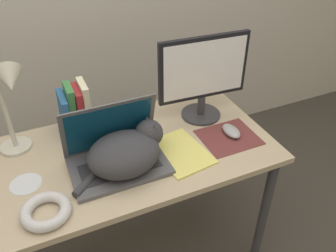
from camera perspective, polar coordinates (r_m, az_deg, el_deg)
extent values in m
cube|color=tan|center=(1.54, -4.83, -3.93)|extent=(1.15, 0.65, 0.03)
cylinder|color=#38383D|center=(1.82, 15.13, -13.29)|extent=(0.04, 0.04, 0.69)
cylinder|color=#38383D|center=(1.95, -22.16, -11.09)|extent=(0.04, 0.04, 0.69)
cylinder|color=#38383D|center=(2.14, 6.39, -3.36)|extent=(0.04, 0.04, 0.69)
cube|color=#4C4C51|center=(1.44, -7.88, -6.36)|extent=(0.38, 0.26, 0.02)
cube|color=#28282D|center=(1.42, -7.75, -6.38)|extent=(0.31, 0.13, 0.00)
cube|color=#4C4C51|center=(1.43, -9.44, -0.06)|extent=(0.38, 0.08, 0.25)
cube|color=#0A334C|center=(1.43, -9.38, -0.20)|extent=(0.34, 0.06, 0.22)
ellipsoid|color=#333338|center=(1.39, -7.07, -4.47)|extent=(0.31, 0.26, 0.15)
sphere|color=#333338|center=(1.44, -3.07, -1.17)|extent=(0.12, 0.12, 0.12)
cone|color=#333338|center=(1.44, -3.34, 0.98)|extent=(0.04, 0.04, 0.03)
cone|color=#333338|center=(1.39, -2.19, -0.32)|extent=(0.04, 0.04, 0.03)
cylinder|color=#333338|center=(1.38, -12.86, -8.91)|extent=(0.13, 0.11, 0.03)
cylinder|color=#333338|center=(1.73, 5.26, 1.90)|extent=(0.19, 0.19, 0.01)
cylinder|color=#333338|center=(1.71, 5.35, 3.39)|extent=(0.04, 0.04, 0.09)
cube|color=black|center=(1.61, 5.74, 9.26)|extent=(0.43, 0.05, 0.30)
cube|color=white|center=(1.60, 5.97, 9.08)|extent=(0.39, 0.02, 0.26)
cube|color=brown|center=(1.61, 9.71, -1.79)|extent=(0.25, 0.21, 0.00)
ellipsoid|color=#99999E|center=(1.62, 10.11, -0.79)|extent=(0.06, 0.11, 0.03)
cube|color=#285B93|center=(1.63, -16.29, 1.84)|extent=(0.03, 0.15, 0.19)
cube|color=#387A42|center=(1.63, -15.35, 2.64)|extent=(0.04, 0.12, 0.23)
cube|color=maroon|center=(1.64, -14.15, 2.64)|extent=(0.03, 0.14, 0.21)
cube|color=beige|center=(1.63, -13.10, 3.23)|extent=(0.03, 0.13, 0.23)
cylinder|color=beige|center=(1.66, -23.15, -3.02)|extent=(0.13, 0.13, 0.01)
cylinder|color=beige|center=(1.57, -24.56, 1.79)|extent=(0.02, 0.02, 0.32)
cone|color=beige|center=(1.45, -24.08, 6.73)|extent=(0.11, 0.13, 0.14)
torus|color=silver|center=(1.32, -19.00, -12.79)|extent=(0.17, 0.17, 0.04)
cube|color=#E5DB6B|center=(1.50, 1.97, -4.23)|extent=(0.23, 0.29, 0.01)
cylinder|color=silver|center=(1.47, -21.84, -8.62)|extent=(0.12, 0.12, 0.00)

